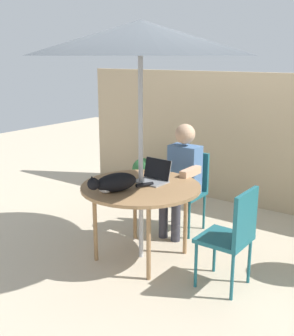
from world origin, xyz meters
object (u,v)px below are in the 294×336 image
Objects in this scene: chair_occupied at (188,184)px; chair_empty at (234,231)px; patio_table at (141,191)px; cat at (114,183)px; person_seated at (181,173)px; potted_plant_corner at (144,175)px; patio_umbrella at (140,38)px; laptop at (154,175)px.

chair_empty is (0.98, -0.92, 0.00)m from chair_occupied.
patio_table is 1.92× the size of cat.
potted_plant_corner is (-1.14, 0.85, -0.41)m from person_seated.
cat is at bearing -106.24° from patio_umbrella.
patio_umbrella is 1.58m from person_seated.
chair_empty is at bearing -0.93° from patio_umbrella.
person_seated is (0.00, -0.16, 0.17)m from chair_occupied.
patio_umbrella is 1.30m from cat.
person_seated reaches higher than laptop.
laptop is at bearing -88.05° from chair_occupied.
person_seated reaches higher than potted_plant_corner.
potted_plant_corner is at bearing 129.47° from laptop.
person_seated is 1.48m from potted_plant_corner.
cat is at bearing -94.10° from chair_occupied.
person_seated is at bearing -36.86° from potted_plant_corner.
patio_table is 0.93× the size of person_seated.
patio_table is at bearing 0.00° from patio_umbrella.
chair_occupied is at bearing 136.76° from chair_empty.
potted_plant_corner is at bearing 143.14° from person_seated.
laptop reaches higher than potted_plant_corner.
cat is (-0.09, -0.29, -1.26)m from patio_umbrella.
patio_umbrella reaches higher than chair_occupied.
chair_empty reaches higher than patio_table.
potted_plant_corner is (-1.14, 1.60, -1.81)m from patio_umbrella.
chair_occupied is 2.86× the size of laptop.
laptop is at bearing -50.53° from potted_plant_corner.
chair_empty is 2.86× the size of laptop.
laptop is (-0.95, 0.20, 0.28)m from chair_empty.
patio_umbrella is at bearing -90.00° from person_seated.
chair_occupied is at bearing -31.44° from potted_plant_corner.
chair_empty is 1.01m from laptop.
patio_table is 2.17× the size of potted_plant_corner.
laptop is (0.02, 0.19, -1.28)m from patio_umbrella.
chair_occupied is at bearing 91.95° from laptop.
patio_table is 1.29× the size of chair_occupied.
cat is 1.13× the size of potted_plant_corner.
patio_umbrella is 2.51× the size of chair_empty.
patio_umbrella reaches higher than laptop.
chair_occupied is (0.00, 0.90, -1.57)m from patio_umbrella.
patio_umbrella is 1.81m from chair_occupied.
laptop is (0.02, -0.72, 0.28)m from chair_occupied.
patio_table is 1.40m from patio_umbrella.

